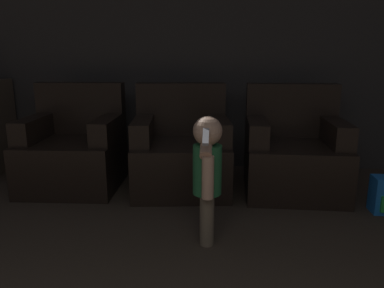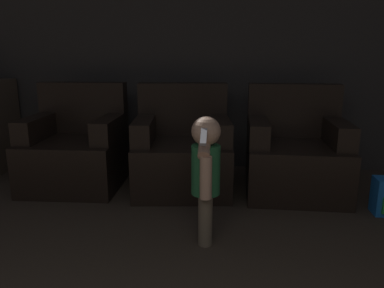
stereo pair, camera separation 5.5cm
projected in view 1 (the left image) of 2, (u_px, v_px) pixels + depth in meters
The scene contains 5 objects.
wall_back at pixel (203, 42), 3.79m from camera, with size 8.40×0.05×2.60m.
armchair_left at pixel (74, 150), 3.41m from camera, with size 0.84×0.80×0.92m.
armchair_middle at pixel (181, 152), 3.34m from camera, with size 0.89×0.86×0.92m.
armchair_right at pixel (293, 154), 3.28m from camera, with size 0.84×0.81×0.92m.
person_toddler at pixel (207, 170), 2.33m from camera, with size 0.18×0.33×0.82m.
Camera 1 is at (0.16, 0.57, 1.20)m, focal length 35.00 mm.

